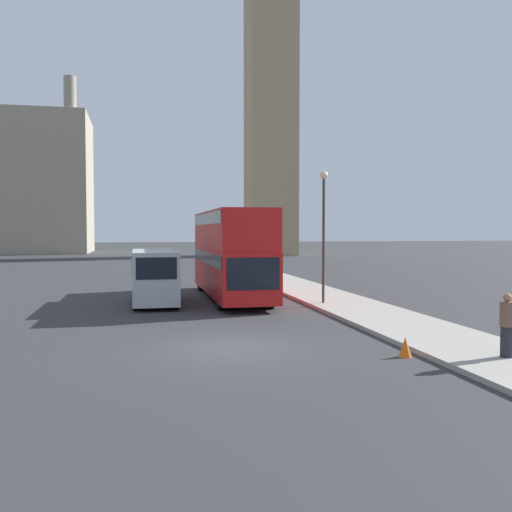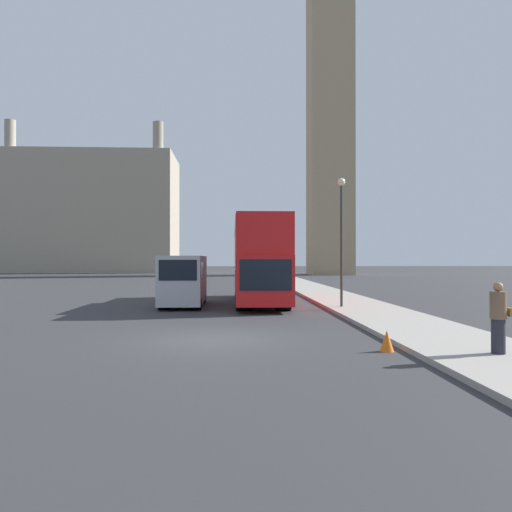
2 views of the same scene
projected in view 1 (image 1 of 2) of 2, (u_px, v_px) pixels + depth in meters
ground_plane at (230, 348)px, 16.88m from camera, size 300.00×300.00×0.00m
sidewalk_strip at (437, 337)px, 18.24m from camera, size 3.44×120.00×0.15m
red_double_decker_bus at (231, 250)px, 28.93m from camera, size 2.56×11.51×4.43m
white_van at (155, 276)px, 26.67m from camera, size 2.04×5.66×2.53m
pedestrian at (507, 325)px, 14.94m from camera, size 0.53×0.37×1.68m
street_lamp at (324, 217)px, 26.01m from camera, size 0.36×0.36×6.03m
traffic_cone at (405, 347)px, 15.66m from camera, size 0.36×0.36×0.55m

